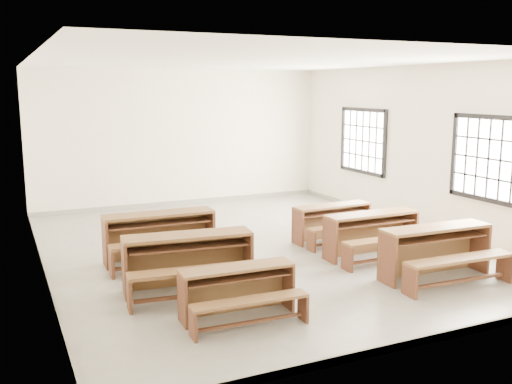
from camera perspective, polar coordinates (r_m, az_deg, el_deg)
name	(u,v)px	position (r m, az deg, el deg)	size (l,w,h in m)	color
room	(261,125)	(9.70, 0.49, 6.70)	(8.50, 8.50, 3.20)	gray
desk_set_0	(238,288)	(7.00, -1.77, -9.62)	(1.43, 0.78, 0.63)	brown
desk_set_1	(189,258)	(7.90, -6.73, -6.62)	(1.86, 1.11, 0.80)	brown
desk_set_2	(160,233)	(9.29, -9.55, -4.11)	(1.79, 0.96, 0.79)	brown
desk_set_3	(438,249)	(8.77, 17.71, -5.42)	(1.75, 0.96, 0.77)	brown
desk_set_4	(373,232)	(9.61, 11.64, -3.90)	(1.64, 0.85, 0.74)	brown
desk_set_5	(333,220)	(10.49, 7.74, -2.80)	(1.52, 0.83, 0.67)	brown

